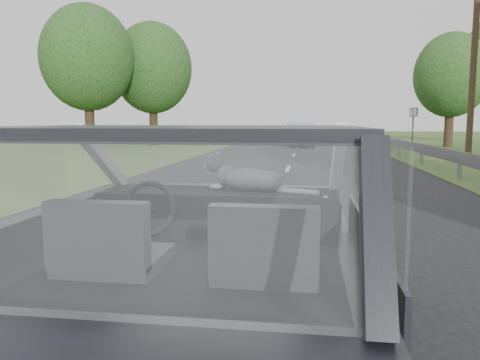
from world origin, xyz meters
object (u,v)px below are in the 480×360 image
(other_car, at_px, (300,134))
(utility_pole, at_px, (474,62))
(cat, at_px, (249,178))
(subject_car, at_px, (199,256))
(highway_sign, at_px, (413,127))

(other_car, relative_size, utility_pole, 0.57)
(cat, height_order, utility_pole, utility_pole)
(cat, distance_m, utility_pole, 18.09)
(subject_car, distance_m, utility_pole, 18.81)
(subject_car, relative_size, utility_pole, 0.53)
(other_car, bearing_deg, utility_pole, -54.16)
(subject_car, height_order, cat, subject_car)
(cat, xyz_separation_m, highway_sign, (6.72, 26.75, 0.06))
(utility_pole, bearing_deg, highway_sign, 90.02)
(subject_car, bearing_deg, cat, 72.75)
(other_car, xyz_separation_m, highway_sign, (6.78, 2.13, 0.44))
(subject_car, xyz_separation_m, utility_pole, (6.92, 17.22, 3.04))
(subject_car, bearing_deg, utility_pole, 68.10)
(subject_car, height_order, other_car, subject_car)
(cat, xyz_separation_m, utility_pole, (6.72, 16.58, 2.68))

